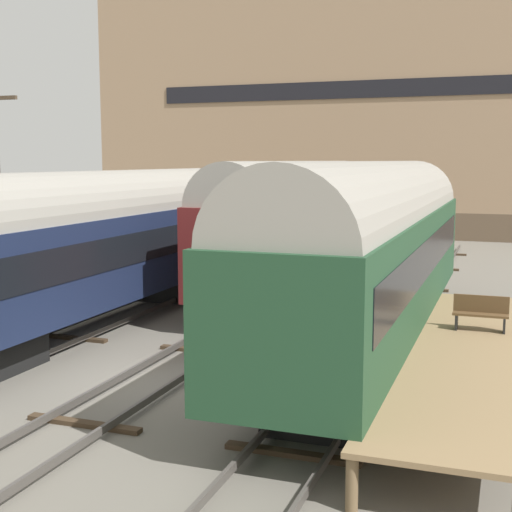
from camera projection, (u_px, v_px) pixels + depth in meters
ground_plane at (153, 383)px, 17.41m from camera, size 200.00×200.00×0.00m
track_left at (3, 360)px, 18.89m from camera, size 2.60×60.00×0.26m
track_middle at (153, 378)px, 17.39m from camera, size 2.60×60.00×0.26m
track_right at (331, 398)px, 15.90m from camera, size 2.60×60.00×0.26m
train_car_green at (374, 245)px, 19.97m from camera, size 3.12×18.22×5.39m
train_car_maroon at (300, 218)px, 28.90m from camera, size 2.98×16.57×5.39m
train_car_navy at (99, 239)px, 23.03m from camera, size 2.95×16.08×5.08m
station_platform at (464, 351)px, 16.89m from camera, size 2.73×13.94×1.00m
bench at (481, 312)px, 18.56m from camera, size 1.40×0.40×0.91m
warehouse_building at (361, 109)px, 55.36m from camera, size 39.05×12.34×18.68m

